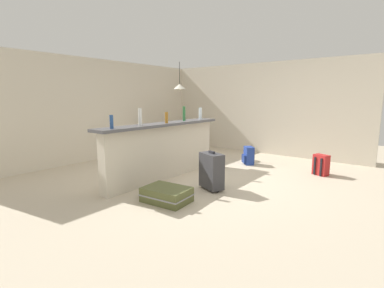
# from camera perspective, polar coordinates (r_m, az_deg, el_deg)

# --- Properties ---
(ground_plane) EXTENTS (13.00, 13.00, 0.05)m
(ground_plane) POSITION_cam_1_polar(r_m,az_deg,el_deg) (5.69, 1.67, -6.79)
(ground_plane) COLOR beige
(wall_back) EXTENTS (6.60, 0.10, 2.50)m
(wall_back) POSITION_cam_1_polar(r_m,az_deg,el_deg) (7.67, -17.13, 6.69)
(wall_back) COLOR beige
(wall_back) RESTS_ON ground_plane
(wall_right) EXTENTS (0.10, 6.00, 2.50)m
(wall_right) POSITION_cam_1_polar(r_m,az_deg,el_deg) (8.25, 12.69, 7.04)
(wall_right) COLOR beige
(wall_right) RESTS_ON ground_plane
(partition_half_wall) EXTENTS (2.80, 0.20, 1.03)m
(partition_half_wall) POSITION_cam_1_polar(r_m,az_deg,el_deg) (5.47, -5.66, -1.65)
(partition_half_wall) COLOR beige
(partition_half_wall) RESTS_ON ground_plane
(bar_countertop) EXTENTS (2.96, 0.40, 0.05)m
(bar_countertop) POSITION_cam_1_polar(r_m,az_deg,el_deg) (5.39, -5.75, 4.00)
(bar_countertop) COLOR #4C4C51
(bar_countertop) RESTS_ON partition_half_wall
(bottle_blue) EXTENTS (0.06, 0.06, 0.21)m
(bottle_blue) POSITION_cam_1_polar(r_m,az_deg,el_deg) (4.55, -15.97, 4.34)
(bottle_blue) COLOR #284C89
(bottle_blue) RESTS_ON bar_countertop
(bottle_white) EXTENTS (0.06, 0.06, 0.30)m
(bottle_white) POSITION_cam_1_polar(r_m,az_deg,el_deg) (4.93, -10.46, 5.41)
(bottle_white) COLOR silver
(bottle_white) RESTS_ON bar_countertop
(bottle_amber) EXTENTS (0.06, 0.06, 0.21)m
(bottle_amber) POSITION_cam_1_polar(r_m,az_deg,el_deg) (5.32, -5.18, 5.33)
(bottle_amber) COLOR #9E661E
(bottle_amber) RESTS_ON bar_countertop
(bottle_green) EXTENTS (0.06, 0.06, 0.30)m
(bottle_green) POSITION_cam_1_polar(r_m,az_deg,el_deg) (5.85, -1.61, 6.17)
(bottle_green) COLOR #2D6B38
(bottle_green) RESTS_ON bar_countertop
(bottle_clear) EXTENTS (0.07, 0.07, 0.25)m
(bottle_clear) POSITION_cam_1_polar(r_m,az_deg,el_deg) (6.33, 1.69, 6.22)
(bottle_clear) COLOR silver
(bottle_clear) RESTS_ON bar_countertop
(dining_table) EXTENTS (1.10, 0.80, 0.74)m
(dining_table) POSITION_cam_1_polar(r_m,az_deg,el_deg) (7.81, -2.84, 2.69)
(dining_table) COLOR brown
(dining_table) RESTS_ON ground_plane
(dining_chair_near_partition) EXTENTS (0.42, 0.42, 0.93)m
(dining_chair_near_partition) POSITION_cam_1_polar(r_m,az_deg,el_deg) (7.46, -0.34, 1.37)
(dining_chair_near_partition) COLOR #4C331E
(dining_chair_near_partition) RESTS_ON ground_plane
(pendant_lamp) EXTENTS (0.34, 0.34, 0.77)m
(pendant_lamp) POSITION_cam_1_polar(r_m,az_deg,el_deg) (7.79, -2.52, 11.54)
(pendant_lamp) COLOR black
(suitcase_flat_olive) EXTENTS (0.55, 0.85, 0.22)m
(suitcase_flat_olive) POSITION_cam_1_polar(r_m,az_deg,el_deg) (4.34, -5.19, -10.14)
(suitcase_flat_olive) COLOR #51562D
(suitcase_flat_olive) RESTS_ON ground_plane
(backpack_red) EXTENTS (0.31, 0.33, 0.42)m
(backpack_red) POSITION_cam_1_polar(r_m,az_deg,el_deg) (6.30, 24.67, -3.92)
(backpack_red) COLOR red
(backpack_red) RESTS_ON ground_plane
(suitcase_upright_charcoal) EXTENTS (0.39, 0.50, 0.67)m
(suitcase_upright_charcoal) POSITION_cam_1_polar(r_m,az_deg,el_deg) (4.82, 3.97, -5.40)
(suitcase_upright_charcoal) COLOR #38383D
(suitcase_upright_charcoal) RESTS_ON ground_plane
(backpack_blue) EXTENTS (0.34, 0.34, 0.42)m
(backpack_blue) POSITION_cam_1_polar(r_m,az_deg,el_deg) (6.76, 11.34, -2.37)
(backpack_blue) COLOR #233D93
(backpack_blue) RESTS_ON ground_plane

